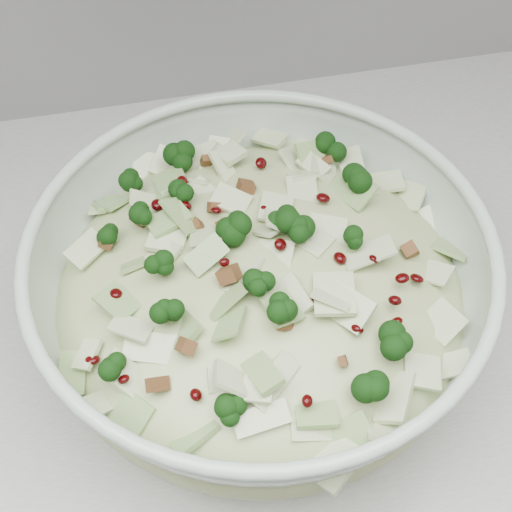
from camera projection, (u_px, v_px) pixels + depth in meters
The scene contains 3 objects.
counter at pixel (58, 485), 1.03m from camera, with size 3.60×0.60×0.90m, color silver.
mixing_bowl at pixel (260, 295), 0.60m from camera, with size 0.40×0.40×0.15m.
salad at pixel (260, 278), 0.58m from camera, with size 0.40×0.40×0.15m.
Camera 1 is at (0.20, 1.26, 1.46)m, focal length 50.00 mm.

